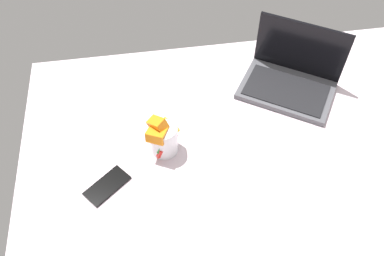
# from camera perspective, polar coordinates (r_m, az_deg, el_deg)

# --- Properties ---
(bed_mattress) EXTENTS (1.80, 1.40, 0.18)m
(bed_mattress) POSITION_cam_1_polar(r_m,az_deg,el_deg) (1.38, 15.56, -9.50)
(bed_mattress) COLOR silver
(bed_mattress) RESTS_ON ground
(laptop) EXTENTS (0.40, 0.37, 0.23)m
(laptop) POSITION_cam_1_polar(r_m,az_deg,el_deg) (1.53, 13.87, 6.97)
(laptop) COLOR #4C4C51
(laptop) RESTS_ON bed_mattress
(snack_cup) EXTENTS (0.11, 0.11, 0.15)m
(snack_cup) POSITION_cam_1_polar(r_m,az_deg,el_deg) (1.27, -4.11, -1.40)
(snack_cup) COLOR silver
(snack_cup) RESTS_ON bed_mattress
(cell_phone) EXTENTS (0.15, 0.14, 0.01)m
(cell_phone) POSITION_cam_1_polar(r_m,az_deg,el_deg) (1.27, -12.00, -8.06)
(cell_phone) COLOR black
(cell_phone) RESTS_ON bed_mattress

